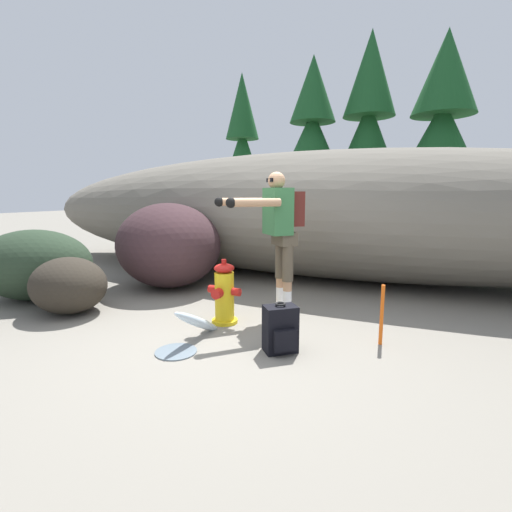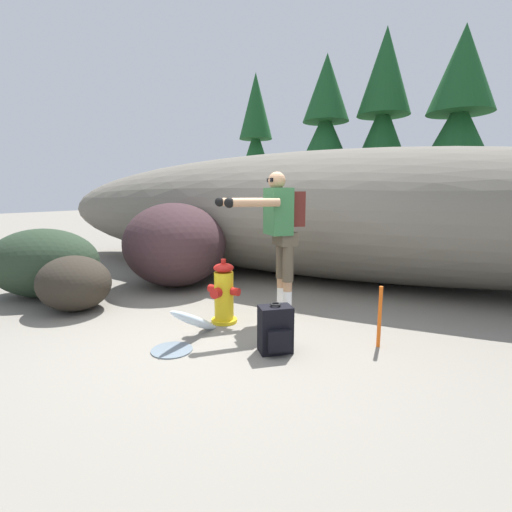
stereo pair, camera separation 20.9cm
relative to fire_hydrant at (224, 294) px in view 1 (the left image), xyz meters
The scene contains 14 objects.
ground_plane 0.56m from the fire_hydrant, 56.54° to the right, with size 56.00×56.00×0.04m, color slate.
dirt_embankment 3.11m from the fire_hydrant, 85.44° to the left, with size 12.77×3.20×2.20m, color #666056.
fire_hydrant is the anchor object (origin of this frame).
hydrant_water_jet 0.62m from the fire_hydrant, 90.00° to the right, with size 0.39×0.96×0.50m.
utility_worker 1.01m from the fire_hydrant, 47.27° to the left, with size 0.95×0.97×1.71m.
spare_backpack 0.99m from the fire_hydrant, 27.83° to the right, with size 0.36×0.36×0.47m.
boulder_large 2.05m from the fire_hydrant, 145.73° to the left, with size 1.79×1.61×1.32m, color #372427.
boulder_mid 2.89m from the fire_hydrant, behind, with size 1.55×1.19×0.98m, color #253524.
boulder_small 1.99m from the fire_hydrant, 165.67° to the right, with size 0.99×0.87×0.69m, color #2B261E.
pine_tree_far_left 10.85m from the fire_hydrant, 116.32° to the left, with size 1.91×1.91×5.88m.
pine_tree_left 9.50m from the fire_hydrant, 101.21° to the left, with size 2.30×2.30×5.88m.
pine_tree_center 9.87m from the fire_hydrant, 90.28° to the left, with size 2.53×2.53×6.55m.
pine_tree_right 9.67m from the fire_hydrant, 76.80° to the left, with size 2.75×2.75×6.06m.
survey_stake 1.70m from the fire_hydrant, ahead, with size 0.04×0.04×0.60m, color #E55914.
Camera 1 is at (1.85, -3.19, 1.46)m, focal length 26.23 mm.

